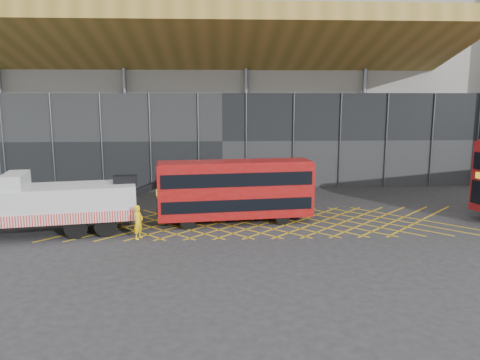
{
  "coord_description": "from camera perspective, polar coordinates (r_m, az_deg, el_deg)",
  "views": [
    {
      "loc": [
        1.53,
        -27.97,
        7.59
      ],
      "look_at": [
        3.0,
        1.5,
        2.4
      ],
      "focal_mm": 35.0,
      "sensor_mm": 36.0,
      "label": 1
    }
  ],
  "objects": [
    {
      "name": "recovery_truck",
      "position": [
        28.34,
        -23.86,
        -2.32
      ],
      "size": [
        12.3,
        4.72,
        4.27
      ],
      "rotation": [
        0.0,
        0.0,
        0.18
      ],
      "color": "black",
      "rests_on": "ground_plane"
    },
    {
      "name": "construction_building",
      "position": [
        46.39,
        -2.42,
        11.68
      ],
      "size": [
        55.0,
        23.97,
        18.0
      ],
      "color": "gray",
      "rests_on": "ground_plane"
    },
    {
      "name": "road_markings",
      "position": [
        29.17,
        3.7,
        -5.12
      ],
      "size": [
        26.36,
        7.16,
        0.01
      ],
      "color": "gold",
      "rests_on": "ground_plane"
    },
    {
      "name": "worker",
      "position": [
        26.09,
        -12.29,
        -5.03
      ],
      "size": [
        0.67,
        0.8,
        1.87
      ],
      "primitive_type": "imported",
      "rotation": [
        0.0,
        0.0,
        1.18
      ],
      "color": "yellow",
      "rests_on": "ground_plane"
    },
    {
      "name": "ground_plane",
      "position": [
        29.02,
        -5.8,
        -5.24
      ],
      "size": [
        120.0,
        120.0,
        0.0
      ],
      "primitive_type": "plane",
      "color": "#27272A"
    },
    {
      "name": "bus_towed",
      "position": [
        28.49,
        -0.61,
        -1.08
      ],
      "size": [
        9.62,
        3.33,
        3.83
      ],
      "rotation": [
        0.0,
        0.0,
        0.12
      ],
      "color": "maroon",
      "rests_on": "ground_plane"
    }
  ]
}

